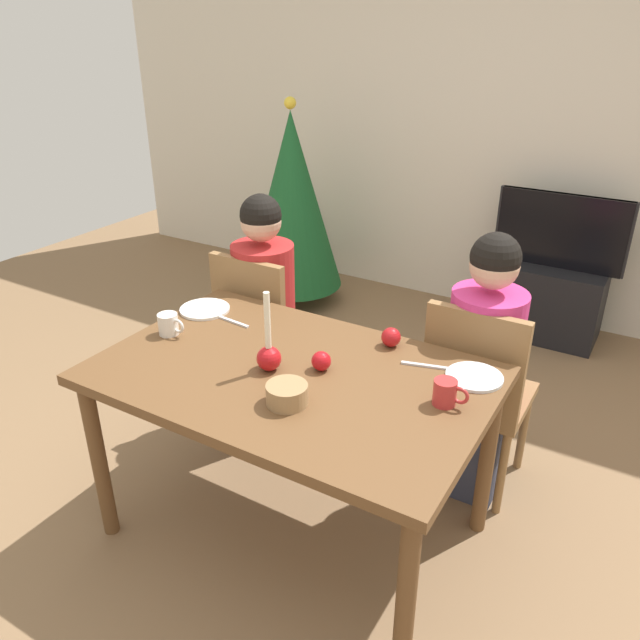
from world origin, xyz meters
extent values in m
plane|color=brown|center=(0.00, 0.00, 0.00)|extent=(7.68, 7.68, 0.00)
cube|color=beige|center=(0.00, 2.60, 1.30)|extent=(6.40, 0.10, 2.60)
cube|color=brown|center=(0.00, 0.00, 0.73)|extent=(1.40, 0.90, 0.04)
cylinder|color=brown|center=(-0.64, -0.39, 0.35)|extent=(0.06, 0.06, 0.71)
cylinder|color=brown|center=(0.64, -0.39, 0.35)|extent=(0.06, 0.06, 0.71)
cylinder|color=brown|center=(-0.64, 0.39, 0.35)|extent=(0.06, 0.06, 0.71)
cylinder|color=brown|center=(0.64, 0.39, 0.35)|extent=(0.06, 0.06, 0.71)
cube|color=olive|center=(-0.58, 0.69, 0.43)|extent=(0.40, 0.40, 0.04)
cube|color=olive|center=(-0.58, 0.51, 0.68)|extent=(0.40, 0.04, 0.45)
cylinder|color=olive|center=(-0.41, 0.86, 0.21)|extent=(0.04, 0.04, 0.41)
cylinder|color=olive|center=(-0.75, 0.86, 0.21)|extent=(0.04, 0.04, 0.41)
cylinder|color=olive|center=(-0.41, 0.52, 0.21)|extent=(0.04, 0.04, 0.41)
cylinder|color=olive|center=(-0.75, 0.52, 0.21)|extent=(0.04, 0.04, 0.41)
cube|color=olive|center=(0.51, 0.69, 0.43)|extent=(0.40, 0.40, 0.04)
cube|color=olive|center=(0.51, 0.51, 0.68)|extent=(0.40, 0.04, 0.45)
cylinder|color=olive|center=(0.68, 0.86, 0.21)|extent=(0.04, 0.04, 0.41)
cylinder|color=olive|center=(0.34, 0.86, 0.21)|extent=(0.04, 0.04, 0.41)
cylinder|color=olive|center=(0.68, 0.52, 0.21)|extent=(0.04, 0.04, 0.41)
cylinder|color=olive|center=(0.34, 0.52, 0.21)|extent=(0.04, 0.04, 0.41)
cube|color=#33384C|center=(-0.58, 0.64, 0.23)|extent=(0.28, 0.28, 0.45)
cylinder|color=#AD2323|center=(-0.58, 0.64, 0.69)|extent=(0.30, 0.30, 0.48)
sphere|color=tan|center=(-0.58, 0.64, 1.04)|extent=(0.19, 0.19, 0.19)
sphere|color=black|center=(-0.58, 0.64, 1.07)|extent=(0.19, 0.19, 0.19)
cube|color=#33384C|center=(0.51, 0.64, 0.23)|extent=(0.28, 0.28, 0.45)
cylinder|color=#D1337A|center=(0.51, 0.64, 0.69)|extent=(0.30, 0.30, 0.48)
sphere|color=tan|center=(0.51, 0.64, 1.04)|extent=(0.19, 0.19, 0.19)
sphere|color=black|center=(0.51, 0.64, 1.07)|extent=(0.19, 0.19, 0.19)
cube|color=black|center=(0.47, 2.30, 0.24)|extent=(0.64, 0.40, 0.48)
cube|color=black|center=(0.47, 2.30, 0.71)|extent=(0.79, 0.04, 0.46)
cube|color=black|center=(0.47, 2.30, 0.71)|extent=(0.76, 0.05, 0.46)
cylinder|color=brown|center=(-1.24, 1.91, 0.07)|extent=(0.08, 0.08, 0.14)
cone|color=#195628|center=(-1.24, 1.91, 0.75)|extent=(0.69, 0.69, 1.21)
sphere|color=yellow|center=(-1.24, 1.91, 1.39)|extent=(0.08, 0.08, 0.08)
sphere|color=red|center=(-0.08, -0.03, 0.80)|extent=(0.09, 0.09, 0.09)
cylinder|color=#EFE5C6|center=(-0.08, -0.03, 0.95)|extent=(0.02, 0.02, 0.21)
cylinder|color=white|center=(-0.60, 0.24, 0.76)|extent=(0.21, 0.21, 0.01)
cylinder|color=silver|center=(0.58, 0.29, 0.76)|extent=(0.20, 0.20, 0.01)
cylinder|color=silver|center=(-0.58, -0.01, 0.79)|extent=(0.08, 0.08, 0.09)
torus|color=silver|center=(-0.53, -0.01, 0.80)|extent=(0.06, 0.01, 0.06)
cylinder|color=#B72D2D|center=(0.54, 0.08, 0.79)|extent=(0.08, 0.08, 0.09)
torus|color=#B72D2D|center=(0.59, 0.08, 0.80)|extent=(0.06, 0.01, 0.06)
cube|color=silver|center=(-0.43, 0.21, 0.75)|extent=(0.18, 0.03, 0.01)
cube|color=silver|center=(0.40, 0.28, 0.75)|extent=(0.18, 0.06, 0.01)
cylinder|color=#99754C|center=(0.10, -0.18, 0.78)|extent=(0.14, 0.14, 0.07)
sphere|color=#B61118|center=(0.09, 0.06, 0.79)|extent=(0.07, 0.07, 0.07)
sphere|color=#B1151A|center=(0.22, 0.35, 0.79)|extent=(0.08, 0.08, 0.08)
camera|label=1|loc=(1.07, -1.60, 1.90)|focal=34.96mm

